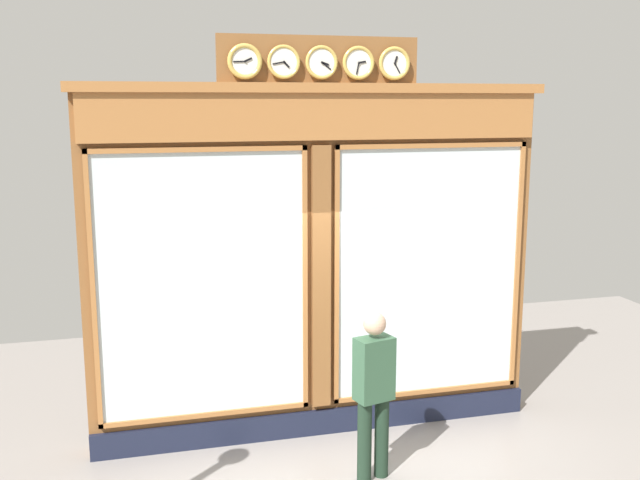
# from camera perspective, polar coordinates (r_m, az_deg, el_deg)

# --- Properties ---
(shop_facade) EXTENTS (5.02, 0.42, 4.30)m
(shop_facade) POSITION_cam_1_polar(r_m,az_deg,el_deg) (8.00, -0.23, -1.62)
(shop_facade) COLOR brown
(shop_facade) RESTS_ON ground_plane
(pedestrian) EXTENTS (0.40, 0.30, 1.69)m
(pedestrian) POSITION_cam_1_polar(r_m,az_deg,el_deg) (7.25, 4.18, -11.38)
(pedestrian) COLOR #1C2F21
(pedestrian) RESTS_ON ground_plane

